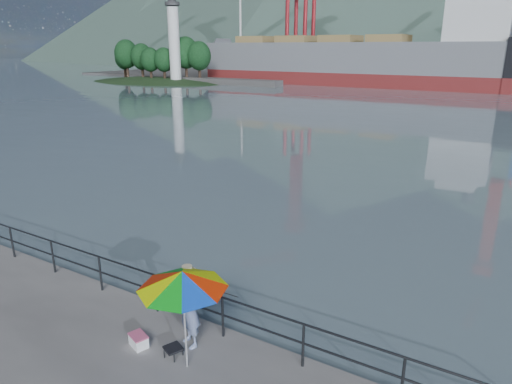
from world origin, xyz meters
TOP-DOWN VIEW (x-y plane):
  - harbor_water at (0.00, 130.00)m, footprint 500.00×280.00m
  - guardrail at (0.00, 1.70)m, footprint 22.00×0.06m
  - lighthouse_islet at (-54.97, 61.99)m, footprint 48.00×26.40m
  - fisherman at (2.56, 1.08)m, footprint 0.76×0.65m
  - beach_umbrella at (2.96, 0.46)m, footprint 1.99×1.99m
  - folding_stool at (2.51, 0.56)m, footprint 0.46×0.46m
  - cooler_bag at (1.61, 0.44)m, footprint 0.50×0.42m
  - fishing_rod at (2.55, 2.02)m, footprint 0.24×1.68m
  - bulk_carrier at (-17.20, 74.82)m, footprint 58.17×10.07m

SIDE VIEW (x-z plane):
  - harbor_water at x=0.00m, z-range 0.00..0.00m
  - fishing_rod at x=2.55m, z-range -0.60..0.60m
  - folding_stool at x=2.51m, z-range 0.01..0.24m
  - cooler_bag at x=1.61m, z-range 0.00..0.25m
  - lighthouse_islet at x=-54.97m, z-range -9.34..9.86m
  - guardrail at x=0.00m, z-range 0.01..1.03m
  - fisherman at x=2.56m, z-range 0.00..1.78m
  - beach_umbrella at x=2.96m, z-range 0.91..3.10m
  - bulk_carrier at x=-17.20m, z-range -3.22..11.28m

